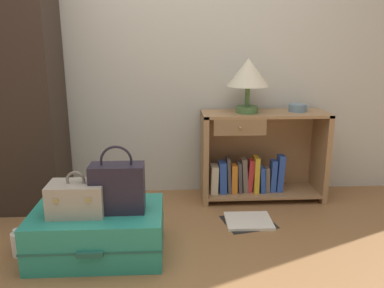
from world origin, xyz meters
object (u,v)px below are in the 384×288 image
Objects in this scene: table_lamp at (248,75)px; bowl at (298,108)px; train_case at (77,198)px; handbag at (118,187)px; suitcase_large at (98,232)px; open_book_on_floor at (249,221)px; bookshelf at (258,158)px; bottle at (19,243)px.

table_lamp is 2.92× the size of bowl.
train_case is 0.79× the size of handbag.
open_book_on_floor is (0.97, 0.35, -0.13)m from suitcase_large.
train_case is (-0.10, -0.04, 0.23)m from suitcase_large.
suitcase_large is at bearing -144.20° from bookshelf.
suitcase_large is (-1.43, -0.82, -0.59)m from bowl.
bowl reaches higher than handbag.
bowl reaches higher than train_case.
suitcase_large reaches higher than bottle.
bowl is 0.45× the size of train_case.
bowl is at bearing 32.80° from handbag.
bookshelf is at bearing 26.99° from bottle.
bowl is 1.75m from suitcase_large.
train_case is 0.47m from bottle.
handbag is at bearing -137.90° from table_lamp.
train_case reaches higher than suitcase_large.
train_case is at bearing -6.17° from bottle.
handbag is (-1.00, -0.83, 0.09)m from bookshelf.
table_lamp is (-0.10, -0.02, 0.66)m from bookshelf.
handbag is 1.00× the size of open_book_on_floor.
open_book_on_floor is (-0.05, -0.44, -0.98)m from table_lamp.
suitcase_large is 2.46× the size of train_case.
bookshelf reaches higher than suitcase_large.
bottle is at bearing -153.01° from bookshelf.
bowl reaches higher than open_book_on_floor.
suitcase_large is 0.31m from handbag.
table_lamp is 1.07m from open_book_on_floor.
bottle is at bearing -152.07° from table_lamp.
bottle is at bearing 179.96° from suitcase_large.
suitcase_large is at bearing -142.27° from table_lamp.
open_book_on_floor is at bearing 20.18° from train_case.
table_lamp is 1.55m from suitcase_large.
train_case reaches higher than bottle.
bottle is (-1.49, -0.79, -0.91)m from table_lamp.
bookshelf is 1.30m from handbag.
bowl is at bearing 45.86° from open_book_on_floor.
open_book_on_floor is at bearing 20.00° from suitcase_large.
handbag is at bearing -147.20° from bowl.
handbag is at bearing -140.28° from bookshelf.
handbag is 2.34× the size of bottle.
bowl is 2.16m from bottle.
train_case is (-1.22, -0.85, 0.04)m from bookshelf.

